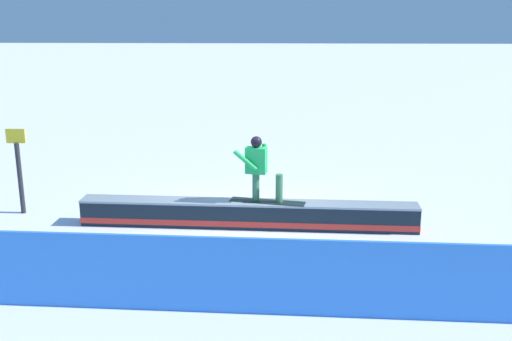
{
  "coord_description": "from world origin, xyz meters",
  "views": [
    {
      "loc": [
        -0.52,
        11.43,
        4.3
      ],
      "look_at": [
        -0.19,
        1.01,
        1.45
      ],
      "focal_mm": 42.63,
      "sensor_mm": 36.0,
      "label": 1
    }
  ],
  "objects": [
    {
      "name": "ground_plane",
      "position": [
        0.0,
        0.0,
        0.0
      ],
      "size": [
        120.0,
        120.0,
        0.0
      ],
      "primitive_type": "plane",
      "color": "white"
    },
    {
      "name": "grind_box",
      "position": [
        0.0,
        0.0,
        0.24
      ],
      "size": [
        6.73,
        0.78,
        0.53
      ],
      "color": "black",
      "rests_on": "ground_plane"
    },
    {
      "name": "snowboarder",
      "position": [
        -0.23,
        -0.02,
        1.23
      ],
      "size": [
        1.52,
        0.58,
        1.31
      ],
      "color": "black",
      "rests_on": "grind_box"
    },
    {
      "name": "safety_fence",
      "position": [
        0.0,
        3.52,
        0.58
      ],
      "size": [
        12.53,
        0.61,
        1.16
      ],
      "primitive_type": "cube",
      "rotation": [
        0.0,
        0.0,
        -0.04
      ],
      "color": "#3480E9",
      "rests_on": "ground_plane"
    },
    {
      "name": "trail_marker",
      "position": [
        4.83,
        -0.69,
        0.98
      ],
      "size": [
        0.4,
        0.1,
        1.83
      ],
      "color": "#262628",
      "rests_on": "ground_plane"
    }
  ]
}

